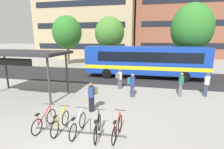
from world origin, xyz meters
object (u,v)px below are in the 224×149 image
object	(u,v)px
commuter_grey_pack_0	(207,83)
commuter_navy_pack_3	(181,83)
commuter_teal_pack_1	(132,84)
street_tree_2	(110,33)
parked_bicycle_black_3	(97,128)
parked_bicycle_red_4	(117,128)
commuter_grey_pack_4	(120,78)
parked_bicycle_red_0	(45,121)
parked_bicycle_silver_2	(78,125)
street_tree_1	(192,28)
transit_shelter	(22,54)
street_tree_0	(67,32)
city_bus	(144,61)
parked_bicycle_yellow_1	(60,123)
commuter_olive_pack_2	(92,95)

from	to	relation	value
commuter_grey_pack_0	commuter_navy_pack_3	bearing A→B (deg)	-55.71
commuter_teal_pack_1	street_tree_2	world-z (taller)	street_tree_2
parked_bicycle_black_3	parked_bicycle_red_4	world-z (taller)	same
parked_bicycle_red_4	commuter_grey_pack_4	xyz separation A→B (m)	(-1.05, 6.58, 0.54)
parked_bicycle_red_0	parked_bicycle_silver_2	distance (m)	1.64
street_tree_1	parked_bicycle_black_3	bearing A→B (deg)	-113.79
transit_shelter	commuter_grey_pack_4	xyz separation A→B (m)	(6.31, 2.96, -2.04)
commuter_navy_pack_3	parked_bicycle_black_3	bearing A→B (deg)	-23.20
street_tree_0	commuter_teal_pack_1	bearing A→B (deg)	-48.68
parked_bicycle_red_4	commuter_teal_pack_1	distance (m)	4.99
city_bus	commuter_grey_pack_0	size ratio (longest dim) A/B	7.22
parked_bicycle_black_3	parked_bicycle_yellow_1	bearing A→B (deg)	80.38
commuter_navy_pack_3	street_tree_2	bearing A→B (deg)	-132.68
street_tree_1	transit_shelter	bearing A→B (deg)	-139.42
commuter_olive_pack_2	commuter_navy_pack_3	distance (m)	6.45
parked_bicycle_silver_2	commuter_olive_pack_2	xyz separation A→B (m)	(-0.14, 2.25, 0.58)
parked_bicycle_red_0	city_bus	bearing A→B (deg)	-17.68
parked_bicycle_red_0	commuter_grey_pack_4	world-z (taller)	commuter_grey_pack_4
city_bus	parked_bicycle_yellow_1	world-z (taller)	city_bus
city_bus	commuter_teal_pack_1	bearing A→B (deg)	83.37
parked_bicycle_black_3	street_tree_0	bearing A→B (deg)	21.61
street_tree_1	street_tree_2	xyz separation A→B (m)	(-10.13, 2.09, -0.41)
parked_bicycle_yellow_1	commuter_olive_pack_2	xyz separation A→B (m)	(0.70, 2.22, 0.58)
city_bus	transit_shelter	bearing A→B (deg)	41.73
transit_shelter	street_tree_1	xyz separation A→B (m)	(13.16, 11.27, 2.18)
city_bus	street_tree_2	size ratio (longest dim) A/B	1.74
transit_shelter	commuter_olive_pack_2	xyz separation A→B (m)	(5.52, -1.49, -2.00)
parked_bicycle_silver_2	commuter_grey_pack_4	distance (m)	6.74
parked_bicycle_yellow_1	parked_bicycle_silver_2	xyz separation A→B (m)	(0.85, -0.02, 0.00)
parked_bicycle_red_4	commuter_grey_pack_4	distance (m)	6.69
commuter_teal_pack_1	street_tree_0	xyz separation A→B (m)	(-11.25, 12.80, 3.93)
parked_bicycle_silver_2	transit_shelter	size ratio (longest dim) A/B	0.28
parked_bicycle_silver_2	parked_bicycle_yellow_1	bearing A→B (deg)	87.92
parked_bicycle_red_0	parked_bicycle_red_4	distance (m)	3.34
commuter_teal_pack_1	commuter_navy_pack_3	xyz separation A→B (m)	(3.35, 0.88, 0.04)
commuter_teal_pack_1	parked_bicycle_silver_2	bearing A→B (deg)	-118.45
street_tree_2	commuter_olive_pack_2	bearing A→B (deg)	-80.48
commuter_grey_pack_4	parked_bicycle_yellow_1	bearing A→B (deg)	-151.67
street_tree_1	parked_bicycle_yellow_1	bearing A→B (deg)	-119.13
parked_bicycle_black_3	commuter_teal_pack_1	xyz separation A→B (m)	(0.92, 5.07, 0.57)
commuter_grey_pack_0	street_tree_1	size ratio (longest dim) A/B	0.21
commuter_olive_pack_2	commuter_navy_pack_3	bearing A→B (deg)	171.04
transit_shelter	street_tree_1	distance (m)	17.46
commuter_grey_pack_0	street_tree_0	size ratio (longest dim) A/B	0.23
parked_bicycle_black_3	transit_shelter	xyz separation A→B (m)	(-6.54, 3.74, 2.58)
transit_shelter	commuter_grey_pack_4	distance (m)	7.26
city_bus	street_tree_0	xyz separation A→B (m)	(-11.84, 6.66, 3.11)
commuter_navy_pack_3	commuter_grey_pack_4	world-z (taller)	commuter_navy_pack_3
transit_shelter	street_tree_2	xyz separation A→B (m)	(3.03, 13.36, 1.77)
transit_shelter	parked_bicycle_yellow_1	bearing A→B (deg)	-36.81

